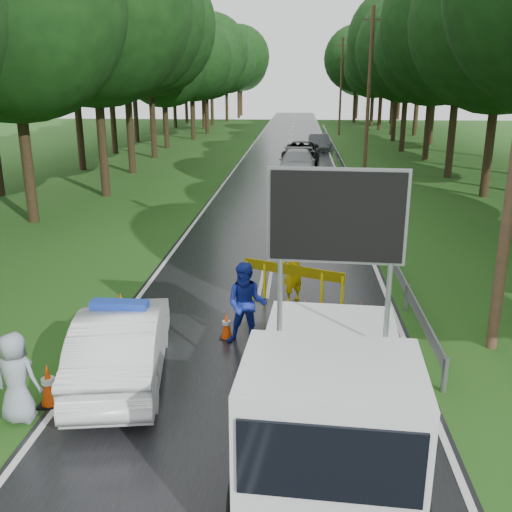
# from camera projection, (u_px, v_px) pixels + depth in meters

# --- Properties ---
(ground) EXTENTS (160.00, 160.00, 0.00)m
(ground) POSITION_uv_depth(u_px,v_px,m) (248.00, 384.00, 11.02)
(ground) COLOR #224E16
(ground) RESTS_ON ground
(road) EXTENTS (7.00, 140.00, 0.02)m
(road) POSITION_uv_depth(u_px,v_px,m) (286.00, 165.00, 39.61)
(road) COLOR black
(road) RESTS_ON ground
(guardrail) EXTENTS (0.12, 60.06, 0.70)m
(guardrail) POSITION_uv_depth(u_px,v_px,m) (340.00, 159.00, 38.88)
(guardrail) COLOR gray
(guardrail) RESTS_ON ground
(utility_pole_mid) EXTENTS (1.40, 0.24, 10.00)m
(utility_pole_mid) POSITION_uv_depth(u_px,v_px,m) (369.00, 90.00, 35.86)
(utility_pole_mid) COLOR #4A3422
(utility_pole_mid) RESTS_ON ground
(utility_pole_far) EXTENTS (1.40, 0.24, 10.00)m
(utility_pole_far) POSITION_uv_depth(u_px,v_px,m) (341.00, 87.00, 60.64)
(utility_pole_far) COLOR #4A3422
(utility_pole_far) RESTS_ON ground
(police_sedan) EXTENTS (2.24, 4.63, 1.61)m
(police_sedan) POSITION_uv_depth(u_px,v_px,m) (122.00, 343.00, 11.07)
(police_sedan) COLOR white
(police_sedan) RESTS_ON ground
(work_truck) EXTENTS (2.69, 5.50, 4.28)m
(work_truck) POSITION_uv_depth(u_px,v_px,m) (330.00, 395.00, 8.43)
(work_truck) COLOR gray
(work_truck) RESTS_ON ground
(barrier) EXTENTS (2.57, 1.15, 1.15)m
(barrier) POSITION_uv_depth(u_px,v_px,m) (293.00, 276.00, 14.52)
(barrier) COLOR yellow
(barrier) RESTS_ON ground
(officer) EXTENTS (0.76, 0.74, 1.76)m
(officer) POSITION_uv_depth(u_px,v_px,m) (292.00, 271.00, 14.86)
(officer) COLOR yellow
(officer) RESTS_ON ground
(civilian) EXTENTS (0.95, 0.76, 1.88)m
(civilian) POSITION_uv_depth(u_px,v_px,m) (246.00, 304.00, 12.45)
(civilian) COLOR #1829A2
(civilian) RESTS_ON ground
(bystander_right) EXTENTS (0.85, 0.60, 1.63)m
(bystander_right) POSITION_uv_depth(u_px,v_px,m) (16.00, 378.00, 9.62)
(bystander_right) COLOR #8995A5
(bystander_right) RESTS_ON ground
(queue_car_first) EXTENTS (1.68, 3.99, 1.35)m
(queue_car_first) POSITION_uv_depth(u_px,v_px,m) (319.00, 202.00, 24.33)
(queue_car_first) COLOR #42464A
(queue_car_first) RESTS_ON ground
(queue_car_second) EXTENTS (2.27, 5.43, 1.57)m
(queue_car_second) POSITION_uv_depth(u_px,v_px,m) (297.00, 163.00, 35.05)
(queue_car_second) COLOR #A9ABB1
(queue_car_second) RESTS_ON ground
(queue_car_third) EXTENTS (2.83, 5.52, 1.49)m
(queue_car_third) POSITION_uv_depth(u_px,v_px,m) (301.00, 152.00, 40.76)
(queue_car_third) COLOR black
(queue_car_third) RESTS_ON ground
(queue_car_fourth) EXTENTS (1.87, 4.24, 1.35)m
(queue_car_fourth) POSITION_uv_depth(u_px,v_px,m) (319.00, 142.00, 47.96)
(queue_car_fourth) COLOR #45484D
(queue_car_fourth) RESTS_ON ground
(cone_near_left) EXTENTS (0.39, 0.39, 0.82)m
(cone_near_left) POSITION_uv_depth(u_px,v_px,m) (48.00, 385.00, 10.20)
(cone_near_left) COLOR black
(cone_near_left) RESTS_ON ground
(cone_center) EXTENTS (0.31, 0.31, 0.65)m
(cone_center) POSITION_uv_depth(u_px,v_px,m) (226.00, 326.00, 12.88)
(cone_center) COLOR black
(cone_center) RESTS_ON ground
(cone_far) EXTENTS (0.34, 0.34, 0.73)m
(cone_far) POSITION_uv_depth(u_px,v_px,m) (305.00, 314.00, 13.41)
(cone_far) COLOR black
(cone_far) RESTS_ON ground
(cone_left_mid) EXTENTS (0.31, 0.31, 0.66)m
(cone_left_mid) POSITION_uv_depth(u_px,v_px,m) (121.00, 306.00, 14.03)
(cone_left_mid) COLOR black
(cone_left_mid) RESTS_ON ground
(cone_right) EXTENTS (0.35, 0.35, 0.75)m
(cone_right) POSITION_uv_depth(u_px,v_px,m) (361.00, 317.00, 13.22)
(cone_right) COLOR black
(cone_right) RESTS_ON ground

